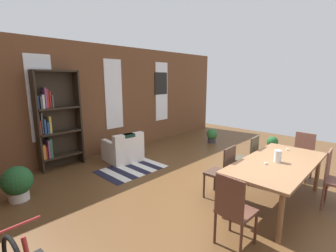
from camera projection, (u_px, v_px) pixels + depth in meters
The scene contains 21 objects.
ground_plane at pixel (251, 198), 4.13m from camera, with size 10.70×10.70×0.00m, color brown.
back_wall_brick at pixel (113, 100), 6.65m from camera, with size 9.11×0.12×2.95m, color brown.
window_pane_0 at pixel (41, 99), 5.23m from camera, with size 0.55×0.02×1.92m, color white.
window_pane_1 at pixel (114, 95), 6.58m from camera, with size 0.55×0.02×1.92m, color white.
window_pane_2 at pixel (162, 92), 7.92m from camera, with size 0.55×0.02×1.92m, color white.
dining_table at pixel (278, 165), 3.85m from camera, with size 2.16×0.99×0.73m.
vase_on_table at pixel (278, 156), 3.79m from camera, with size 0.12×0.12×0.20m, color silver.
tealight_candle_0 at pixel (287, 150), 4.41m from camera, with size 0.04×0.04×0.04m, color silver.
tealight_candle_1 at pixel (266, 163), 3.70m from camera, with size 0.04×0.04×0.03m, color silver.
dining_chair_near_right at pixel (335, 178), 3.74m from camera, with size 0.42×0.42×0.95m.
dining_chair_head_left at pixel (233, 209), 2.85m from camera, with size 0.42×0.42×0.95m.
dining_chair_head_right at pixel (302, 154), 4.91m from camera, with size 0.42×0.42×0.95m.
dining_chair_far_left at pixel (223, 171), 4.03m from camera, with size 0.41×0.41×0.95m.
dining_chair_far_right at pixel (248, 157), 4.72m from camera, with size 0.42×0.42×0.95m.
bookshelf_tall at pixel (55, 120), 5.35m from camera, with size 0.98×0.29×2.25m.
armchair_white at pixel (123, 150), 5.98m from camera, with size 0.88×0.88×0.75m.
potted_plant_by_shelf at pixel (17, 182), 4.01m from camera, with size 0.49×0.49×0.60m.
potted_plant_corner at pixel (272, 144), 6.57m from camera, with size 0.30×0.30×0.48m.
potted_plant_window at pixel (212, 135), 7.68m from camera, with size 0.35×0.35×0.45m.
striped_rug at pixel (131, 169), 5.46m from camera, with size 1.47×1.00×0.01m.
framed_picture at pixel (161, 83), 7.84m from camera, with size 0.56×0.03×0.72m, color black.
Camera 1 is at (-3.75, -1.55, 2.06)m, focal length 25.18 mm.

